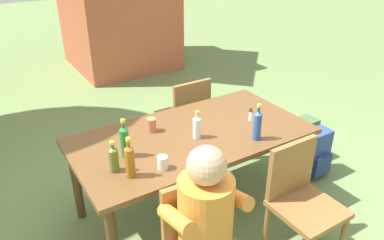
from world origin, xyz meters
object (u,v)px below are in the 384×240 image
Objects in this scene: bottle_blue at (257,124)px; cup_terracotta at (152,125)px; chair_far_right at (186,113)px; bottle_clear at (197,126)px; person_in_white_shirt at (213,233)px; chair_near_right at (300,196)px; table_knife at (250,114)px; bottle_olive at (114,158)px; cup_white at (163,163)px; dining_table at (192,142)px; bottle_green at (125,141)px; backpack_by_near_side at (314,154)px; backpack_by_far_side at (301,141)px; bottle_amber at (130,160)px.

bottle_blue reaches higher than cup_terracotta.
bottle_clear is at bearing -115.92° from chair_far_right.
person_in_white_shirt is (-0.84, -1.69, 0.17)m from chair_far_right.
bottle_blue reaches higher than chair_far_right.
person_in_white_shirt is at bearing -98.74° from cup_terracotta.
chair_near_right is 0.88m from table_knife.
bottle_blue is 1.52× the size of table_knife.
cup_white is (0.28, -0.14, -0.05)m from bottle_olive.
person_in_white_shirt is 1.39m from table_knife.
person_in_white_shirt reaches higher than cup_white.
chair_far_right is at bearing 61.93° from dining_table.
bottle_clear is 2.02× the size of cup_terracotta.
chair_far_right is 1.51m from bottle_olive.
dining_table is at bearing 2.75° from bottle_green.
dining_table is at bearing 92.29° from bottle_clear.
bottle_blue is at bearing -35.13° from bottle_clear.
backpack_by_near_side is at bearing -0.96° from bottle_olive.
table_knife is at bearing 162.34° from backpack_by_near_side.
chair_far_right is 4.55× the size of table_knife.
table_knife is 0.94m from backpack_by_far_side.
chair_far_right reaches higher than backpack_by_far_side.
chair_near_right is 3.89× the size of bottle_clear.
chair_far_right is (0.00, 1.58, 0.00)m from chair_near_right.
bottle_green is 0.61× the size of backpack_by_near_side.
chair_near_right is 1.02m from cup_white.
cup_terracotta is 1.69m from backpack_by_near_side.
backpack_by_near_side is (1.29, -0.19, -0.44)m from dining_table.
bottle_olive reaches higher than dining_table.
dining_table is 1.46m from backpack_by_far_side.
dining_table is 3.95× the size of backpack_by_near_side.
bottle_clear is at bearing 174.66° from backpack_by_near_side.
bottle_amber is at bearing -129.01° from cup_terracotta.
person_in_white_shirt is 2.62× the size of backpack_by_far_side.
bottle_blue reaches higher than backpack_by_far_side.
person_in_white_shirt is 2.10m from backpack_by_far_side.
backpack_by_near_side is (1.29, -0.12, -0.62)m from bottle_clear.
backpack_by_far_side is at bearing -4.63° from cup_terracotta.
bottle_olive is 0.32m from cup_white.
backpack_by_far_side is at bearing 21.70° from bottle_blue.
dining_table is 0.35m from cup_terracotta.
dining_table is 6.42× the size of bottle_green.
chair_far_right is at bearing 64.08° from bottle_clear.
table_knife is at bearing -75.84° from chair_far_right.
bottle_olive is 0.77× the size of bottle_green.
dining_table is at bearing 171.56° from backpack_by_near_side.
bottle_clear is 0.71m from bottle_olive.
bottle_green is 2.07m from backpack_by_far_side.
cup_terracotta is at bearing -138.94° from chair_far_right.
bottle_blue is 0.65× the size of backpack_by_far_side.
bottle_amber is at bearing 153.92° from chair_near_right.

